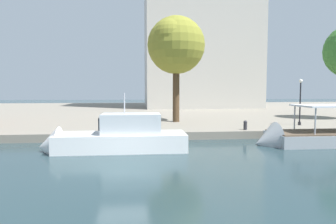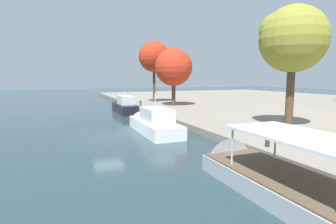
% 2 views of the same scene
% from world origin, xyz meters
% --- Properties ---
extents(ground_plane, '(220.00, 220.00, 0.00)m').
position_xyz_m(ground_plane, '(0.00, 0.00, 0.00)').
color(ground_plane, '#23383D').
extents(dock_promenade, '(120.00, 55.00, 0.61)m').
position_xyz_m(dock_promenade, '(0.00, 35.19, 0.31)').
color(dock_promenade, gray).
rests_on(dock_promenade, ground_plane).
extents(motor_yacht_1, '(9.19, 2.82, 4.64)m').
position_xyz_m(motor_yacht_1, '(-0.80, 4.29, 0.60)').
color(motor_yacht_1, white).
rests_on(motor_yacht_1, ground_plane).
extents(tour_boat_2, '(11.26, 3.37, 4.11)m').
position_xyz_m(tour_boat_2, '(14.12, 4.94, 0.27)').
color(tour_boat_2, '#9EA3A8').
rests_on(tour_boat_2, ground_plane).
extents(mooring_bollard_1, '(0.31, 0.31, 0.78)m').
position_xyz_m(mooring_bollard_1, '(9.53, 8.52, 1.03)').
color(mooring_bollard_1, '#2D2D33').
rests_on(mooring_bollard_1, dock_promenade).
extents(lamp_post, '(0.33, 0.33, 4.24)m').
position_xyz_m(lamp_post, '(15.73, 11.16, 2.89)').
color(lamp_post, black).
rests_on(lamp_post, dock_promenade).
extents(tree_0, '(5.79, 5.79, 10.65)m').
position_xyz_m(tree_0, '(4.66, 15.18, 8.37)').
color(tree_0, '#4C3823').
rests_on(tree_0, dock_promenade).
extents(office_tower, '(20.72, 13.75, 38.43)m').
position_xyz_m(office_tower, '(12.92, 41.67, 18.80)').
color(office_tower, '#B7B2A8').
rests_on(office_tower, dock_promenade).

